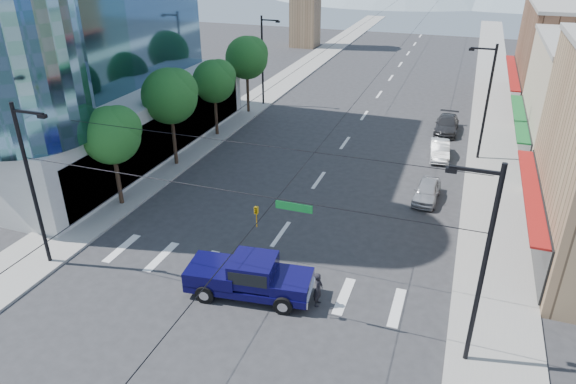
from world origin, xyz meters
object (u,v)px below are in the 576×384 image
at_px(pickup_truck, 249,276).
at_px(parked_car_near, 427,191).
at_px(pedestrian, 318,289).
at_px(parked_car_mid, 440,150).
at_px(parked_car_far, 447,125).

height_order(pickup_truck, parked_car_near, pickup_truck).
bearing_deg(pickup_truck, pedestrian, -0.66).
bearing_deg(parked_car_mid, pedestrian, -106.43).
distance_m(pickup_truck, parked_car_near, 15.17).
bearing_deg(parked_car_far, parked_car_mid, -90.44).
xyz_separation_m(parked_car_mid, parked_car_far, (0.11, 6.41, 0.04)).
xyz_separation_m(pedestrian, parked_car_mid, (3.93, 20.86, -0.23)).
bearing_deg(pedestrian, pickup_truck, 96.15).
bearing_deg(pickup_truck, parked_car_near, 54.90).
xyz_separation_m(pickup_truck, parked_car_near, (7.17, 13.36, -0.44)).
xyz_separation_m(pickup_truck, pedestrian, (3.42, 0.37, -0.20)).
relative_size(pickup_truck, parked_car_mid, 1.59).
relative_size(pickup_truck, parked_car_far, 1.32).
distance_m(parked_car_mid, parked_car_far, 6.41).
bearing_deg(parked_car_far, pedestrian, -97.92).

